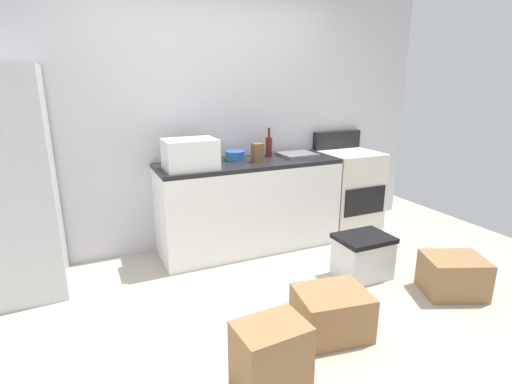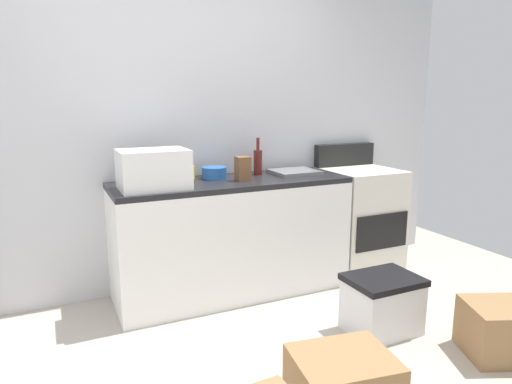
{
  "view_description": "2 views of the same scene",
  "coord_description": "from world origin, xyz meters",
  "px_view_note": "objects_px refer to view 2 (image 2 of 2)",
  "views": [
    {
      "loc": [
        -1.21,
        -2.3,
        1.69
      ],
      "look_at": [
        0.12,
        0.63,
        0.76
      ],
      "focal_mm": 27.81,
      "sensor_mm": 36.0,
      "label": 1
    },
    {
      "loc": [
        -0.97,
        -1.96,
        1.51
      ],
      "look_at": [
        0.22,
        0.58,
        0.93
      ],
      "focal_mm": 32.03,
      "sensor_mm": 36.0,
      "label": 2
    }
  ],
  "objects_px": {
    "stove_oven": "(359,218)",
    "mixing_bowl": "(214,173)",
    "storage_bin": "(382,304)",
    "microwave": "(153,169)",
    "wine_bottle": "(258,161)",
    "knife_block": "(243,169)",
    "cardboard_box_small": "(505,330)",
    "coffee_mug": "(190,173)"
  },
  "relations": [
    {
      "from": "stove_oven",
      "to": "mixing_bowl",
      "type": "xyz_separation_m",
      "value": [
        -1.32,
        0.11,
        0.48
      ]
    },
    {
      "from": "cardboard_box_small",
      "to": "coffee_mug",
      "type": "bearing_deg",
      "value": 129.32
    },
    {
      "from": "stove_oven",
      "to": "cardboard_box_small",
      "type": "distance_m",
      "value": 1.58
    },
    {
      "from": "coffee_mug",
      "to": "cardboard_box_small",
      "type": "xyz_separation_m",
      "value": [
        1.4,
        -1.71,
        -0.79
      ]
    },
    {
      "from": "stove_oven",
      "to": "wine_bottle",
      "type": "height_order",
      "value": "wine_bottle"
    },
    {
      "from": "wine_bottle",
      "to": "mixing_bowl",
      "type": "height_order",
      "value": "wine_bottle"
    },
    {
      "from": "wine_bottle",
      "to": "mixing_bowl",
      "type": "distance_m",
      "value": 0.39
    },
    {
      "from": "stove_oven",
      "to": "knife_block",
      "type": "distance_m",
      "value": 1.26
    },
    {
      "from": "microwave",
      "to": "wine_bottle",
      "type": "relative_size",
      "value": 1.53
    },
    {
      "from": "stove_oven",
      "to": "wine_bottle",
      "type": "relative_size",
      "value": 3.67
    },
    {
      "from": "microwave",
      "to": "knife_block",
      "type": "bearing_deg",
      "value": 3.66
    },
    {
      "from": "microwave",
      "to": "coffee_mug",
      "type": "distance_m",
      "value": 0.43
    },
    {
      "from": "coffee_mug",
      "to": "knife_block",
      "type": "relative_size",
      "value": 0.56
    },
    {
      "from": "microwave",
      "to": "mixing_bowl",
      "type": "relative_size",
      "value": 2.42
    },
    {
      "from": "mixing_bowl",
      "to": "stove_oven",
      "type": "bearing_deg",
      "value": -4.77
    },
    {
      "from": "knife_block",
      "to": "coffee_mug",
      "type": "bearing_deg",
      "value": 147.85
    },
    {
      "from": "microwave",
      "to": "knife_block",
      "type": "height_order",
      "value": "microwave"
    },
    {
      "from": "stove_oven",
      "to": "cardboard_box_small",
      "type": "bearing_deg",
      "value": -93.55
    },
    {
      "from": "stove_oven",
      "to": "microwave",
      "type": "relative_size",
      "value": 2.39
    },
    {
      "from": "coffee_mug",
      "to": "mixing_bowl",
      "type": "bearing_deg",
      "value": -16.98
    },
    {
      "from": "knife_block",
      "to": "mixing_bowl",
      "type": "xyz_separation_m",
      "value": [
        -0.17,
        0.16,
        -0.04
      ]
    },
    {
      "from": "wine_bottle",
      "to": "coffee_mug",
      "type": "distance_m",
      "value": 0.57
    },
    {
      "from": "stove_oven",
      "to": "wine_bottle",
      "type": "bearing_deg",
      "value": 172.09
    },
    {
      "from": "knife_block",
      "to": "stove_oven",
      "type": "bearing_deg",
      "value": 2.7
    },
    {
      "from": "mixing_bowl",
      "to": "wine_bottle",
      "type": "bearing_deg",
      "value": 3.01
    },
    {
      "from": "coffee_mug",
      "to": "cardboard_box_small",
      "type": "height_order",
      "value": "coffee_mug"
    },
    {
      "from": "cardboard_box_small",
      "to": "microwave",
      "type": "bearing_deg",
      "value": 140.13
    },
    {
      "from": "knife_block",
      "to": "cardboard_box_small",
      "type": "height_order",
      "value": "knife_block"
    },
    {
      "from": "mixing_bowl",
      "to": "cardboard_box_small",
      "type": "bearing_deg",
      "value": -53.59
    },
    {
      "from": "coffee_mug",
      "to": "mixing_bowl",
      "type": "xyz_separation_m",
      "value": [
        0.18,
        -0.05,
        -0.0
      ]
    },
    {
      "from": "stove_oven",
      "to": "mixing_bowl",
      "type": "bearing_deg",
      "value": 175.23
    },
    {
      "from": "microwave",
      "to": "mixing_bowl",
      "type": "xyz_separation_m",
      "value": [
        0.51,
        0.21,
        -0.09
      ]
    },
    {
      "from": "microwave",
      "to": "storage_bin",
      "type": "distance_m",
      "value": 1.76
    },
    {
      "from": "wine_bottle",
      "to": "mixing_bowl",
      "type": "bearing_deg",
      "value": -176.99
    },
    {
      "from": "storage_bin",
      "to": "cardboard_box_small",
      "type": "bearing_deg",
      "value": -48.2
    },
    {
      "from": "stove_oven",
      "to": "microwave",
      "type": "height_order",
      "value": "microwave"
    },
    {
      "from": "stove_oven",
      "to": "storage_bin",
      "type": "bearing_deg",
      "value": -119.63
    },
    {
      "from": "cardboard_box_small",
      "to": "stove_oven",
      "type": "bearing_deg",
      "value": 86.45
    },
    {
      "from": "stove_oven",
      "to": "storage_bin",
      "type": "distance_m",
      "value": 1.19
    },
    {
      "from": "stove_oven",
      "to": "knife_block",
      "type": "xyz_separation_m",
      "value": [
        -1.15,
        -0.05,
        0.52
      ]
    },
    {
      "from": "knife_block",
      "to": "storage_bin",
      "type": "bearing_deg",
      "value": -59.03
    },
    {
      "from": "knife_block",
      "to": "wine_bottle",
      "type": "bearing_deg",
      "value": 40.86
    }
  ]
}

